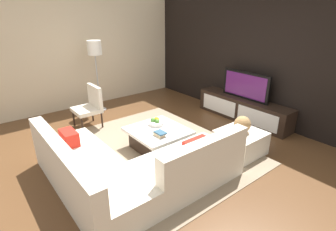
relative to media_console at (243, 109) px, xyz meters
name	(u,v)px	position (x,y,z in m)	size (l,w,h in m)	color
ground_plane	(157,153)	(0.00, -2.40, -0.25)	(14.00, 14.00, 0.00)	brown
feature_wall_back	(257,56)	(0.00, 0.30, 1.15)	(6.40, 0.12, 2.80)	black
side_wall_left	(86,49)	(-3.20, -2.20, 1.15)	(0.12, 5.20, 2.80)	beige
area_rug	(154,150)	(-0.10, -2.40, -0.24)	(3.32, 2.72, 0.01)	gray
media_console	(243,109)	(0.00, 0.00, 0.00)	(2.23, 0.46, 0.50)	black
television	(246,85)	(0.00, 0.00, 0.55)	(1.15, 0.06, 0.59)	black
sectional_couch	(128,169)	(0.50, -3.26, 0.02)	(2.28, 2.35, 0.79)	beige
coffee_table	(158,139)	(-0.10, -2.30, -0.05)	(0.97, 0.92, 0.38)	black
accent_chair_near	(90,104)	(-1.80, -2.79, 0.24)	(0.55, 0.50, 0.87)	black
floor_lamp	(95,52)	(-2.57, -2.24, 1.16)	(0.32, 0.32, 1.67)	#A5A5AA
ottoman	(240,142)	(0.90, -1.26, -0.05)	(0.70, 0.70, 0.40)	beige
fruit_bowl	(156,122)	(-0.28, -2.20, 0.18)	(0.28, 0.28, 0.14)	silver
decorative_ball	(242,124)	(0.90, -1.26, 0.29)	(0.28, 0.28, 0.28)	#AD8451
book_stack	(160,134)	(0.12, -2.42, 0.17)	(0.21, 0.15, 0.07)	#CCB78C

